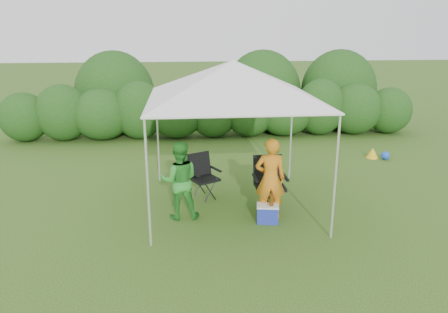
{
  "coord_description": "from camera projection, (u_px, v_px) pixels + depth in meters",
  "views": [
    {
      "loc": [
        -0.91,
        -7.44,
        3.45
      ],
      "look_at": [
        -0.18,
        0.4,
        1.05
      ],
      "focal_mm": 35.0,
      "sensor_mm": 36.0,
      "label": 1
    }
  ],
  "objects": [
    {
      "name": "canopy",
      "position": [
        233.0,
        80.0,
        7.93
      ],
      "size": [
        3.1,
        3.1,
        2.83
      ],
      "color": "silver",
      "rests_on": "ground"
    },
    {
      "name": "hedge",
      "position": [
        213.0,
        111.0,
        13.65
      ],
      "size": [
        12.96,
        1.53,
        1.8
      ],
      "color": "#224D18",
      "rests_on": "ground"
    },
    {
      "name": "ground",
      "position": [
        235.0,
        216.0,
        8.17
      ],
      "size": [
        70.0,
        70.0,
        0.0
      ],
      "primitive_type": "plane",
      "color": "#3D611E"
    },
    {
      "name": "bottle",
      "position": [
        272.0,
        199.0,
        7.76
      ],
      "size": [
        0.07,
        0.07,
        0.27
      ],
      "primitive_type": "cylinder",
      "color": "#592D0C",
      "rests_on": "cooler"
    },
    {
      "name": "chair_right",
      "position": [
        269.0,
        179.0,
        8.44
      ],
      "size": [
        0.64,
        0.58,
        1.01
      ],
      "rotation": [
        0.0,
        0.0,
        0.02
      ],
      "color": "black",
      "rests_on": "ground"
    },
    {
      "name": "woman",
      "position": [
        179.0,
        180.0,
        7.91
      ],
      "size": [
        0.71,
        0.56,
        1.45
      ],
      "primitive_type": "imported",
      "rotation": [
        0.0,
        0.0,
        3.15
      ],
      "color": "#2F8F2E",
      "rests_on": "ground"
    },
    {
      "name": "cooler",
      "position": [
        268.0,
        213.0,
        7.88
      ],
      "size": [
        0.43,
        0.34,
        0.33
      ],
      "rotation": [
        0.0,
        0.0,
        -0.16
      ],
      "color": "#2332A2",
      "rests_on": "ground"
    },
    {
      "name": "man",
      "position": [
        270.0,
        179.0,
        7.9
      ],
      "size": [
        0.58,
        0.4,
        1.52
      ],
      "primitive_type": "imported",
      "rotation": [
        0.0,
        0.0,
        3.08
      ],
      "color": "orange",
      "rests_on": "ground"
    },
    {
      "name": "lawn_toy",
      "position": [
        376.0,
        154.0,
        11.64
      ],
      "size": [
        0.55,
        0.46,
        0.28
      ],
      "color": "gold",
      "rests_on": "ground"
    },
    {
      "name": "chair_left",
      "position": [
        202.0,
        173.0,
        8.96
      ],
      "size": [
        0.7,
        0.69,
        0.91
      ],
      "rotation": [
        0.0,
        0.0,
        0.49
      ],
      "color": "black",
      "rests_on": "ground"
    }
  ]
}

